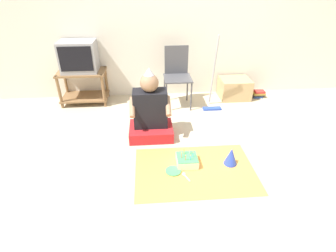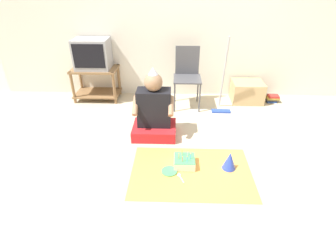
{
  "view_description": "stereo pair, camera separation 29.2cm",
  "coord_description": "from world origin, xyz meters",
  "px_view_note": "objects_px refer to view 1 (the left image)",
  "views": [
    {
      "loc": [
        -0.53,
        -2.17,
        1.83
      ],
      "look_at": [
        -0.33,
        0.34,
        0.35
      ],
      "focal_mm": 28.0,
      "sensor_mm": 36.0,
      "label": 1
    },
    {
      "loc": [
        -0.24,
        -2.18,
        1.83
      ],
      "look_at": [
        -0.33,
        0.34,
        0.35
      ],
      "focal_mm": 28.0,
      "sensor_mm": 36.0,
      "label": 2
    }
  ],
  "objects_px": {
    "folding_chair": "(177,72)",
    "cardboard_box_stack": "(234,88)",
    "birthday_cake": "(187,160)",
    "paper_plate": "(173,171)",
    "tv": "(79,56)",
    "person_seated": "(150,113)",
    "book_pile": "(258,94)",
    "party_hat_blue": "(231,156)",
    "dust_mop": "(213,89)"
  },
  "relations": [
    {
      "from": "cardboard_box_stack",
      "to": "dust_mop",
      "type": "xyz_separation_m",
      "value": [
        -0.46,
        -0.37,
        0.15
      ]
    },
    {
      "from": "book_pile",
      "to": "party_hat_blue",
      "type": "height_order",
      "value": "party_hat_blue"
    },
    {
      "from": "folding_chair",
      "to": "dust_mop",
      "type": "relative_size",
      "value": 0.8
    },
    {
      "from": "book_pile",
      "to": "paper_plate",
      "type": "relative_size",
      "value": 1.2
    },
    {
      "from": "person_seated",
      "to": "birthday_cake",
      "type": "distance_m",
      "value": 0.79
    },
    {
      "from": "dust_mop",
      "to": "party_hat_blue",
      "type": "height_order",
      "value": "dust_mop"
    },
    {
      "from": "cardboard_box_stack",
      "to": "book_pile",
      "type": "distance_m",
      "value": 0.43
    },
    {
      "from": "person_seated",
      "to": "paper_plate",
      "type": "relative_size",
      "value": 5.25
    },
    {
      "from": "paper_plate",
      "to": "birthday_cake",
      "type": "bearing_deg",
      "value": 35.79
    },
    {
      "from": "folding_chair",
      "to": "person_seated",
      "type": "distance_m",
      "value": 1.04
    },
    {
      "from": "folding_chair",
      "to": "cardboard_box_stack",
      "type": "xyz_separation_m",
      "value": [
        0.99,
        0.15,
        -0.36
      ]
    },
    {
      "from": "paper_plate",
      "to": "party_hat_blue",
      "type": "bearing_deg",
      "value": 7.15
    },
    {
      "from": "folding_chair",
      "to": "cardboard_box_stack",
      "type": "height_order",
      "value": "folding_chair"
    },
    {
      "from": "dust_mop",
      "to": "paper_plate",
      "type": "relative_size",
      "value": 6.56
    },
    {
      "from": "cardboard_box_stack",
      "to": "birthday_cake",
      "type": "distance_m",
      "value": 2.02
    },
    {
      "from": "cardboard_box_stack",
      "to": "book_pile",
      "type": "xyz_separation_m",
      "value": [
        0.42,
        -0.03,
        -0.1
      ]
    },
    {
      "from": "book_pile",
      "to": "person_seated",
      "type": "distance_m",
      "value": 2.13
    },
    {
      "from": "paper_plate",
      "to": "dust_mop",
      "type": "bearing_deg",
      "value": 63.18
    },
    {
      "from": "book_pile",
      "to": "paper_plate",
      "type": "distance_m",
      "value": 2.43
    },
    {
      "from": "tv",
      "to": "party_hat_blue",
      "type": "height_order",
      "value": "tv"
    },
    {
      "from": "book_pile",
      "to": "paper_plate",
      "type": "xyz_separation_m",
      "value": [
        -1.63,
        -1.81,
        -0.05
      ]
    },
    {
      "from": "dust_mop",
      "to": "party_hat_blue",
      "type": "xyz_separation_m",
      "value": [
        -0.1,
        -1.39,
        -0.21
      ]
    },
    {
      "from": "dust_mop",
      "to": "book_pile",
      "type": "relative_size",
      "value": 5.46
    },
    {
      "from": "folding_chair",
      "to": "party_hat_blue",
      "type": "height_order",
      "value": "folding_chair"
    },
    {
      "from": "birthday_cake",
      "to": "paper_plate",
      "type": "xyz_separation_m",
      "value": [
        -0.16,
        -0.12,
        -0.04
      ]
    },
    {
      "from": "tv",
      "to": "person_seated",
      "type": "xyz_separation_m",
      "value": [
        1.03,
        -1.1,
        -0.43
      ]
    },
    {
      "from": "tv",
      "to": "birthday_cake",
      "type": "height_order",
      "value": "tv"
    },
    {
      "from": "party_hat_blue",
      "to": "dust_mop",
      "type": "bearing_deg",
      "value": 85.74
    },
    {
      "from": "tv",
      "to": "book_pile",
      "type": "distance_m",
      "value": 2.96
    },
    {
      "from": "party_hat_blue",
      "to": "paper_plate",
      "type": "height_order",
      "value": "party_hat_blue"
    },
    {
      "from": "dust_mop",
      "to": "person_seated",
      "type": "height_order",
      "value": "dust_mop"
    },
    {
      "from": "book_pile",
      "to": "party_hat_blue",
      "type": "distance_m",
      "value": 1.99
    },
    {
      "from": "folding_chair",
      "to": "paper_plate",
      "type": "relative_size",
      "value": 5.25
    },
    {
      "from": "person_seated",
      "to": "book_pile",
      "type": "bearing_deg",
      "value": 29.6
    },
    {
      "from": "folding_chair",
      "to": "person_seated",
      "type": "relative_size",
      "value": 1.0
    },
    {
      "from": "dust_mop",
      "to": "book_pile",
      "type": "bearing_deg",
      "value": 20.85
    },
    {
      "from": "tv",
      "to": "dust_mop",
      "type": "bearing_deg",
      "value": -11.2
    },
    {
      "from": "tv",
      "to": "book_pile",
      "type": "height_order",
      "value": "tv"
    },
    {
      "from": "folding_chair",
      "to": "person_seated",
      "type": "height_order",
      "value": "same"
    },
    {
      "from": "folding_chair",
      "to": "birthday_cake",
      "type": "relative_size",
      "value": 3.92
    },
    {
      "from": "cardboard_box_stack",
      "to": "person_seated",
      "type": "relative_size",
      "value": 0.54
    },
    {
      "from": "cardboard_box_stack",
      "to": "party_hat_blue",
      "type": "distance_m",
      "value": 1.85
    },
    {
      "from": "cardboard_box_stack",
      "to": "birthday_cake",
      "type": "height_order",
      "value": "cardboard_box_stack"
    },
    {
      "from": "birthday_cake",
      "to": "paper_plate",
      "type": "relative_size",
      "value": 1.34
    },
    {
      "from": "dust_mop",
      "to": "person_seated",
      "type": "bearing_deg",
      "value": -143.46
    },
    {
      "from": "tv",
      "to": "person_seated",
      "type": "distance_m",
      "value": 1.57
    },
    {
      "from": "person_seated",
      "to": "birthday_cake",
      "type": "xyz_separation_m",
      "value": [
        0.38,
        -0.64,
        -0.26
      ]
    },
    {
      "from": "dust_mop",
      "to": "paper_plate",
      "type": "height_order",
      "value": "dust_mop"
    },
    {
      "from": "paper_plate",
      "to": "folding_chair",
      "type": "bearing_deg",
      "value": 82.58
    },
    {
      "from": "cardboard_box_stack",
      "to": "party_hat_blue",
      "type": "xyz_separation_m",
      "value": [
        -0.57,
        -1.76,
        -0.06
      ]
    }
  ]
}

